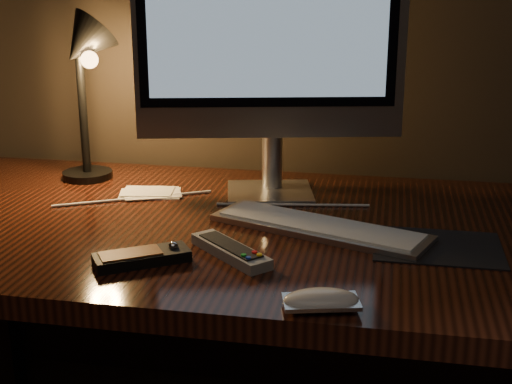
% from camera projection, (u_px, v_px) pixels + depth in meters
% --- Properties ---
extents(desk, '(1.60, 0.75, 0.75)m').
position_uv_depth(desk, '(263.00, 273.00, 1.43)').
color(desk, '#36160C').
rests_on(desk, ground).
extents(monitor, '(0.54, 0.19, 0.57)m').
position_uv_depth(monitor, '(270.00, 32.00, 1.41)').
color(monitor, silver).
rests_on(monitor, desk).
extents(keyboard, '(0.42, 0.25, 0.02)m').
position_uv_depth(keyboard, '(319.00, 227.00, 1.29)').
color(keyboard, silver).
rests_on(keyboard, desk).
extents(mousepad, '(0.21, 0.17, 0.00)m').
position_uv_depth(mousepad, '(438.00, 246.00, 1.22)').
color(mousepad, black).
rests_on(mousepad, desk).
extents(mouse, '(0.12, 0.08, 0.02)m').
position_uv_depth(mouse, '(321.00, 303.00, 0.99)').
color(mouse, white).
rests_on(mouse, desk).
extents(media_remote, '(0.16, 0.13, 0.03)m').
position_uv_depth(media_remote, '(142.00, 257.00, 1.15)').
color(media_remote, black).
rests_on(media_remote, desk).
extents(tv_remote, '(0.16, 0.15, 0.02)m').
position_uv_depth(tv_remote, '(230.00, 250.00, 1.17)').
color(tv_remote, gray).
rests_on(tv_remote, desk).
extents(papers, '(0.15, 0.11, 0.01)m').
position_uv_depth(papers, '(150.00, 193.00, 1.51)').
color(papers, white).
rests_on(papers, desk).
extents(desk_lamp, '(0.19, 0.20, 0.38)m').
position_uv_depth(desk_lamp, '(84.00, 68.00, 1.52)').
color(desk_lamp, black).
rests_on(desk_lamp, desk).
extents(cable, '(0.61, 0.19, 0.01)m').
position_uv_depth(cable, '(211.00, 203.00, 1.44)').
color(cable, white).
rests_on(cable, desk).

